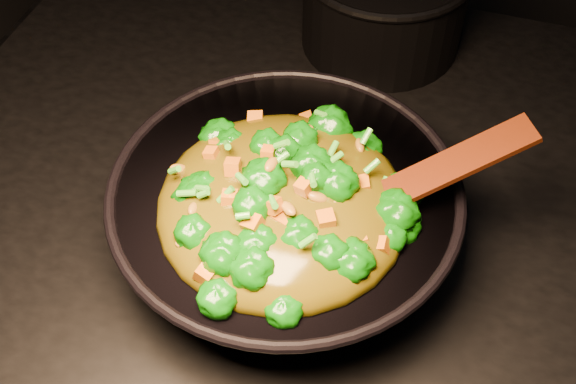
% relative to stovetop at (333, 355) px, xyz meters
% --- Properties ---
extents(stovetop, '(1.20, 0.90, 0.90)m').
position_rel_stovetop_xyz_m(stovetop, '(0.00, 0.00, 0.00)').
color(stovetop, black).
rests_on(stovetop, ground).
extents(wok, '(0.51, 0.51, 0.11)m').
position_rel_stovetop_xyz_m(wok, '(-0.05, -0.11, 0.50)').
color(wok, black).
rests_on(wok, stovetop).
extents(stir_fry, '(0.34, 0.34, 0.09)m').
position_rel_stovetop_xyz_m(stir_fry, '(-0.05, -0.13, 0.61)').
color(stir_fry, '#0E6407').
rests_on(stir_fry, wok).
extents(spatula, '(0.22, 0.16, 0.10)m').
position_rel_stovetop_xyz_m(spatula, '(0.09, -0.09, 0.60)').
color(spatula, '#3D1407').
rests_on(spatula, wok).
extents(back_pot, '(0.28, 0.28, 0.14)m').
position_rel_stovetop_xyz_m(back_pot, '(-0.04, 0.32, 0.52)').
color(back_pot, black).
rests_on(back_pot, stovetop).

